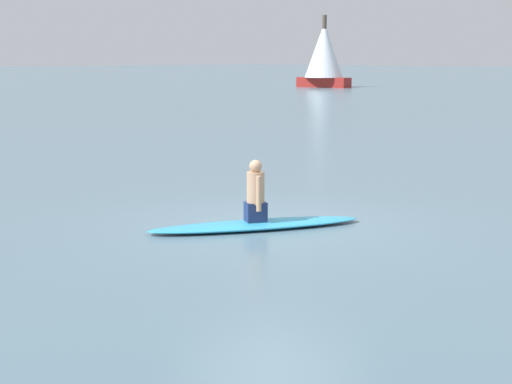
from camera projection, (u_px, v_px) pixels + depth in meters
name	position (u px, v px, depth m)	size (l,w,h in m)	color
ground_plane	(273.00, 225.00, 12.08)	(400.00, 400.00, 0.00)	slate
surfboard	(256.00, 225.00, 11.85)	(3.38, 0.66, 0.12)	#339EC6
person_paddler	(256.00, 194.00, 11.76)	(0.40, 0.40, 0.95)	navy
sailboat_distant	(324.00, 53.00, 67.15)	(4.96, 3.84, 6.22)	maroon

